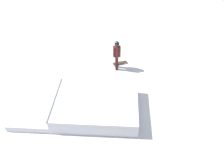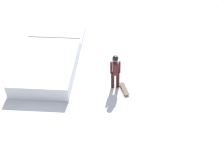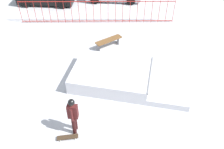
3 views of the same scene
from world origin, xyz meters
name	(u,v)px [view 2 (image 2 of 3)]	position (x,y,z in m)	size (l,w,h in m)	color
ground_plane	(51,80)	(0.00, 0.00, 0.00)	(60.00, 60.00, 0.00)	silver
skate_ramp	(49,60)	(1.04, -0.01, 0.32)	(5.89, 3.93, 0.74)	silver
skater	(115,69)	(-1.00, -2.74, 1.01)	(0.41, 0.44, 1.73)	black
skateboard	(124,89)	(-1.27, -3.08, 0.08)	(0.81, 0.31, 0.09)	#3F2D1E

